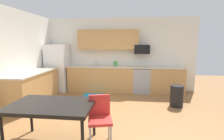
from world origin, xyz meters
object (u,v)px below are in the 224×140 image
(kettle, at_px, (115,64))
(trash_bin, at_px, (177,96))
(refrigerator, at_px, (58,68))
(microwave, at_px, (142,49))
(chair_near_table, at_px, (100,116))
(oven_range, at_px, (141,80))
(dining_table, at_px, (52,107))

(kettle, bearing_deg, trash_bin, -37.00)
(refrigerator, height_order, trash_bin, refrigerator)
(microwave, relative_size, kettle, 2.70)
(chair_near_table, distance_m, trash_bin, 2.71)
(microwave, xyz_separation_m, chair_near_table, (-0.91, -3.44, -1.05))
(oven_range, relative_size, trash_bin, 1.52)
(refrigerator, distance_m, trash_bin, 4.25)
(refrigerator, relative_size, trash_bin, 2.87)
(refrigerator, height_order, chair_near_table, refrigerator)
(dining_table, bearing_deg, trash_bin, 39.29)
(oven_range, bearing_deg, microwave, 90.00)
(dining_table, distance_m, chair_near_table, 0.83)
(trash_bin, relative_size, kettle, 3.00)
(kettle, bearing_deg, dining_table, -102.17)
(oven_range, height_order, kettle, kettle)
(dining_table, xyz_separation_m, chair_near_table, (0.80, 0.16, -0.18))
(dining_table, xyz_separation_m, trash_bin, (2.62, 2.15, -0.39))
(dining_table, relative_size, trash_bin, 2.33)
(microwave, distance_m, chair_near_table, 3.71)
(refrigerator, xyz_separation_m, chair_near_table, (2.19, -3.26, -0.36))
(microwave, distance_m, kettle, 1.09)
(refrigerator, relative_size, microwave, 3.19)
(refrigerator, xyz_separation_m, trash_bin, (4.02, -1.27, -0.56))
(refrigerator, relative_size, chair_near_table, 2.03)
(dining_table, xyz_separation_m, kettle, (0.76, 3.55, 0.33))
(refrigerator, bearing_deg, microwave, 3.32)
(trash_bin, bearing_deg, chair_near_table, -132.55)
(dining_table, height_order, kettle, kettle)
(oven_range, height_order, trash_bin, oven_range)
(trash_bin, xyz_separation_m, kettle, (-1.86, 1.40, 0.72))
(chair_near_table, bearing_deg, trash_bin, 47.45)
(refrigerator, xyz_separation_m, microwave, (3.10, 0.18, 0.69))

